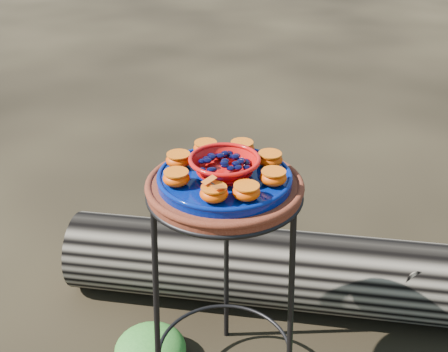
{
  "coord_description": "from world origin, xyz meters",
  "views": [
    {
      "loc": [
        0.04,
        -1.24,
        1.42
      ],
      "look_at": [
        -0.0,
        0.0,
        0.75
      ],
      "focal_mm": 45.0,
      "sensor_mm": 36.0,
      "label": 1
    }
  ],
  "objects_px": {
    "red_bowl": "(225,167)",
    "terracotta_saucer": "(225,188)",
    "driftwood_log": "(278,269)",
    "plant_stand": "(224,299)",
    "cobalt_plate": "(225,179)"
  },
  "relations": [
    {
      "from": "plant_stand",
      "to": "red_bowl",
      "type": "xyz_separation_m",
      "value": [
        0.0,
        0.0,
        0.43
      ]
    },
    {
      "from": "red_bowl",
      "to": "cobalt_plate",
      "type": "bearing_deg",
      "value": 0.0
    },
    {
      "from": "plant_stand",
      "to": "red_bowl",
      "type": "height_order",
      "value": "red_bowl"
    },
    {
      "from": "cobalt_plate",
      "to": "driftwood_log",
      "type": "height_order",
      "value": "cobalt_plate"
    },
    {
      "from": "terracotta_saucer",
      "to": "red_bowl",
      "type": "relative_size",
      "value": 2.33
    },
    {
      "from": "cobalt_plate",
      "to": "driftwood_log",
      "type": "distance_m",
      "value": 0.75
    },
    {
      "from": "cobalt_plate",
      "to": "red_bowl",
      "type": "bearing_deg",
      "value": 0.0
    },
    {
      "from": "driftwood_log",
      "to": "cobalt_plate",
      "type": "bearing_deg",
      "value": -114.35
    },
    {
      "from": "red_bowl",
      "to": "plant_stand",
      "type": "bearing_deg",
      "value": 0.0
    },
    {
      "from": "red_bowl",
      "to": "driftwood_log",
      "type": "xyz_separation_m",
      "value": [
        0.19,
        0.41,
        -0.63
      ]
    },
    {
      "from": "red_bowl",
      "to": "driftwood_log",
      "type": "distance_m",
      "value": 0.78
    },
    {
      "from": "red_bowl",
      "to": "terracotta_saucer",
      "type": "bearing_deg",
      "value": 0.0
    },
    {
      "from": "plant_stand",
      "to": "cobalt_plate",
      "type": "height_order",
      "value": "cobalt_plate"
    },
    {
      "from": "terracotta_saucer",
      "to": "driftwood_log",
      "type": "xyz_separation_m",
      "value": [
        0.19,
        0.41,
        -0.57
      ]
    },
    {
      "from": "cobalt_plate",
      "to": "driftwood_log",
      "type": "relative_size",
      "value": 0.22
    }
  ]
}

